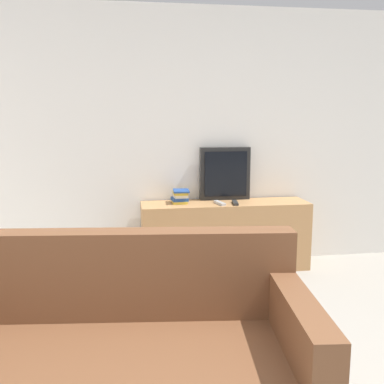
{
  "coord_description": "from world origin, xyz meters",
  "views": [
    {
      "loc": [
        -0.64,
        -1.52,
        1.53
      ],
      "look_at": [
        -0.07,
        2.34,
        0.87
      ],
      "focal_mm": 42.0,
      "sensor_mm": 36.0,
      "label": 1
    }
  ],
  "objects": [
    {
      "name": "wall_back",
      "position": [
        0.0,
        3.03,
        1.3
      ],
      "size": [
        9.0,
        0.06,
        2.6
      ],
      "color": "white",
      "rests_on": "ground_plane"
    },
    {
      "name": "couch",
      "position": [
        -0.85,
        0.52,
        0.3
      ],
      "size": [
        2.24,
        1.14,
        0.93
      ],
      "rotation": [
        0.0,
        0.0,
        -0.11
      ],
      "color": "brown",
      "rests_on": "ground_plane"
    },
    {
      "name": "remote_on_stand",
      "position": [
        0.41,
        2.68,
        0.69
      ],
      "size": [
        0.07,
        0.2,
        0.02
      ],
      "rotation": [
        0.0,
        0.0,
        -0.13
      ],
      "color": "#2D2D2D",
      "rests_on": "tv_stand"
    },
    {
      "name": "television",
      "position": [
        0.36,
        2.94,
        0.95
      ],
      "size": [
        0.52,
        0.09,
        0.54
      ],
      "color": "black",
      "rests_on": "tv_stand"
    },
    {
      "name": "remote_secondary",
      "position": [
        0.26,
        2.69,
        0.69
      ],
      "size": [
        0.09,
        0.2,
        0.02
      ],
      "rotation": [
        0.0,
        0.0,
        0.22
      ],
      "color": "#B7B7B7",
      "rests_on": "tv_stand"
    },
    {
      "name": "tv_stand",
      "position": [
        0.33,
        2.77,
        0.34
      ],
      "size": [
        1.67,
        0.43,
        0.68
      ],
      "color": "tan",
      "rests_on": "ground_plane"
    },
    {
      "name": "book_stack",
      "position": [
        -0.12,
        2.81,
        0.75
      ],
      "size": [
        0.18,
        0.21,
        0.13
      ],
      "color": "gold",
      "rests_on": "tv_stand"
    }
  ]
}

